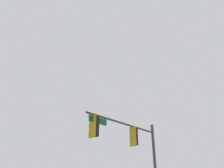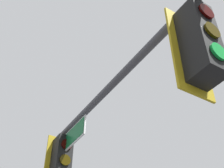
% 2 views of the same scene
% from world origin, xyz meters
% --- Properties ---
extents(signal_pole_near, '(6.97, 1.06, 5.66)m').
position_xyz_m(signal_pole_near, '(-3.36, -6.04, 3.96)').
color(signal_pole_near, '#47474C').
rests_on(signal_pole_near, ground_plane).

